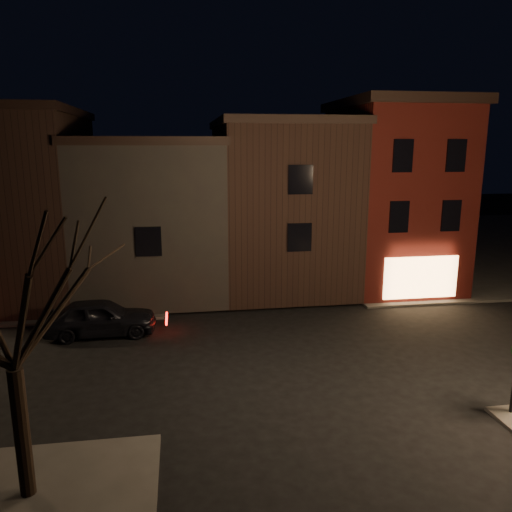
% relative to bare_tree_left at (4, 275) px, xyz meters
% --- Properties ---
extents(ground, '(120.00, 120.00, 0.00)m').
position_rel_bare_tree_left_xyz_m(ground, '(8.00, 7.00, -5.43)').
color(ground, black).
rests_on(ground, ground).
extents(sidewalk_far_right, '(30.00, 30.00, 0.12)m').
position_rel_bare_tree_left_xyz_m(sidewalk_far_right, '(28.00, 27.00, -5.37)').
color(sidewalk_far_right, '#2D2B28').
rests_on(sidewalk_far_right, ground).
extents(corner_building, '(6.50, 8.50, 10.50)m').
position_rel_bare_tree_left_xyz_m(corner_building, '(16.00, 16.47, -0.03)').
color(corner_building, '#50120E').
rests_on(corner_building, ground).
extents(row_building_a, '(7.30, 10.30, 9.40)m').
position_rel_bare_tree_left_xyz_m(row_building_a, '(9.50, 17.50, -0.60)').
color(row_building_a, black).
rests_on(row_building_a, ground).
extents(row_building_b, '(7.80, 10.30, 8.40)m').
position_rel_bare_tree_left_xyz_m(row_building_b, '(2.25, 17.50, -1.10)').
color(row_building_b, black).
rests_on(row_building_b, ground).
extents(row_building_c, '(7.30, 10.30, 9.90)m').
position_rel_bare_tree_left_xyz_m(row_building_c, '(-5.00, 17.50, -0.35)').
color(row_building_c, black).
rests_on(row_building_c, ground).
extents(bare_tree_left, '(5.60, 5.60, 7.50)m').
position_rel_bare_tree_left_xyz_m(bare_tree_left, '(0.00, 0.00, 0.00)').
color(bare_tree_left, black).
rests_on(bare_tree_left, sidewalk_near_left).
extents(parked_car_a, '(4.79, 2.04, 1.62)m').
position_rel_bare_tree_left_xyz_m(parked_car_a, '(0.18, 10.42, -4.63)').
color(parked_car_a, black).
rests_on(parked_car_a, ground).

